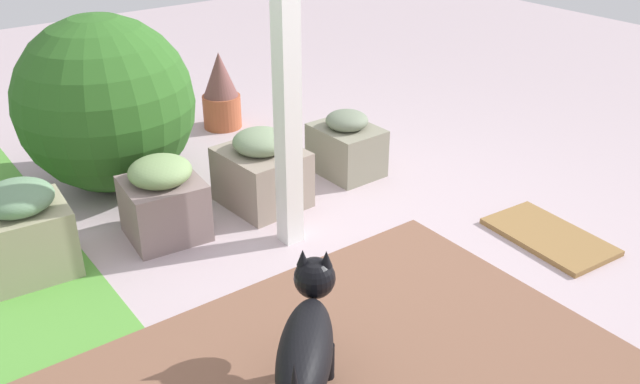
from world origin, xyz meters
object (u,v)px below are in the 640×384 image
object	(u,v)px
stone_planter_near	(262,171)
doormat	(549,237)
dog	(307,343)
terracotta_pot_spiky	(221,92)
stone_planter_far	(25,231)
stone_planter_nearest	(346,145)
porch_pillar	(285,0)
stone_planter_mid	(163,200)
round_shrub	(106,104)

from	to	relation	value
stone_planter_near	doormat	xyz separation A→B (m)	(-1.28, -1.02, -0.19)
dog	doormat	world-z (taller)	dog
stone_planter_near	terracotta_pot_spiky	world-z (taller)	terracotta_pot_spiky
stone_planter_far	dog	size ratio (longest dim) A/B	0.78
doormat	stone_planter_near	bearing A→B (deg)	38.63
stone_planter_nearest	doormat	xyz separation A→B (m)	(-1.31, -0.36, -0.17)
terracotta_pot_spiky	stone_planter_nearest	bearing A→B (deg)	-167.91
porch_pillar	stone_planter_far	distance (m)	1.67
stone_planter_mid	stone_planter_far	world-z (taller)	stone_planter_far
stone_planter_near	stone_planter_mid	size ratio (longest dim) A/B	1.09
stone_planter_near	round_shrub	world-z (taller)	round_shrub
terracotta_pot_spiky	dog	distance (m)	2.93
stone_planter_nearest	dog	size ratio (longest dim) A/B	0.70
stone_planter_mid	stone_planter_far	distance (m)	0.70
porch_pillar	dog	size ratio (longest dim) A/B	4.03
stone_planter_nearest	doormat	bearing A→B (deg)	-164.77
stone_planter_far	stone_planter_mid	bearing A→B (deg)	-96.15
stone_planter_mid	doormat	world-z (taller)	stone_planter_mid
stone_planter_mid	porch_pillar	bearing A→B (deg)	-130.34
porch_pillar	stone_planter_near	xyz separation A→B (m)	(0.45, -0.11, -1.06)
porch_pillar	stone_planter_near	world-z (taller)	porch_pillar
stone_planter_near	round_shrub	size ratio (longest dim) A/B	0.47
stone_planter_mid	round_shrub	xyz separation A→B (m)	(0.77, -0.02, 0.31)
porch_pillar	round_shrub	xyz separation A→B (m)	(1.21, 0.49, -0.74)
stone_planter_near	doormat	distance (m)	1.65
stone_planter_nearest	stone_planter_near	bearing A→B (deg)	93.32
porch_pillar	stone_planter_nearest	bearing A→B (deg)	-57.80
porch_pillar	doormat	distance (m)	1.88
stone_planter_nearest	stone_planter_far	xyz separation A→B (m)	(0.03, 1.97, 0.05)
stone_planter_mid	dog	bearing A→B (deg)	175.54
stone_planter_mid	stone_planter_far	xyz separation A→B (m)	(0.07, 0.69, 0.01)
stone_planter_near	round_shrub	bearing A→B (deg)	38.10
stone_planter_near	stone_planter_far	bearing A→B (deg)	87.09
doormat	stone_planter_far	bearing A→B (deg)	60.07
terracotta_pot_spiky	porch_pillar	bearing A→B (deg)	162.69
stone_planter_nearest	dog	distance (m)	2.07
dog	porch_pillar	bearing A→B (deg)	-31.30
round_shrub	terracotta_pot_spiky	xyz separation A→B (m)	(0.45, -1.01, -0.26)
porch_pillar	stone_planter_nearest	distance (m)	1.41
round_shrub	terracotta_pot_spiky	size ratio (longest dim) A/B	1.85
round_shrub	dog	world-z (taller)	round_shrub
terracotta_pot_spiky	doormat	xyz separation A→B (m)	(-2.49, -0.61, -0.26)
porch_pillar	doormat	size ratio (longest dim) A/B	3.88
stone_planter_mid	dog	xyz separation A→B (m)	(-1.47, 0.11, 0.07)
stone_planter_near	dog	world-z (taller)	dog
doormat	round_shrub	bearing A→B (deg)	38.43
round_shrub	terracotta_pot_spiky	distance (m)	1.13
porch_pillar	stone_planter_nearest	world-z (taller)	porch_pillar
stone_planter_near	doormat	size ratio (longest dim) A/B	0.77
stone_planter_far	round_shrub	xyz separation A→B (m)	(0.70, -0.71, 0.30)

